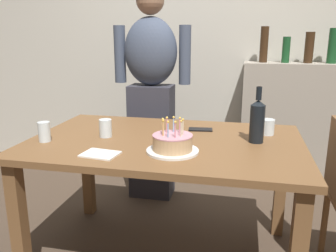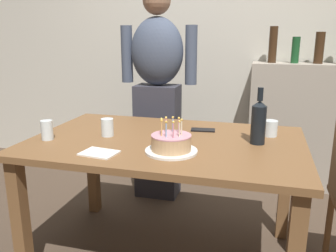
{
  "view_description": "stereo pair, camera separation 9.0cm",
  "coord_description": "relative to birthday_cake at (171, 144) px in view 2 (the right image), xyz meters",
  "views": [
    {
      "loc": [
        0.42,
        -1.82,
        1.31
      ],
      "look_at": [
        0.03,
        -0.08,
        0.84
      ],
      "focal_mm": 37.46,
      "sensor_mm": 36.0,
      "label": 1
    },
    {
      "loc": [
        0.5,
        -1.8,
        1.31
      ],
      "look_at": [
        0.03,
        -0.08,
        0.84
      ],
      "focal_mm": 37.46,
      "sensor_mm": 36.0,
      "label": 2
    }
  ],
  "objects": [
    {
      "name": "water_glass_side",
      "position": [
        -0.43,
        0.18,
        0.01
      ],
      "size": [
        0.07,
        0.07,
        0.1
      ],
      "primitive_type": "cylinder",
      "color": "silver",
      "rests_on": "dining_table"
    },
    {
      "name": "dining_table",
      "position": [
        -0.08,
        0.2,
        -0.14
      ],
      "size": [
        1.5,
        0.96,
        0.74
      ],
      "color": "brown",
      "rests_on": "ground_plane"
    },
    {
      "name": "birthday_cake",
      "position": [
        0.0,
        0.0,
        0.0
      ],
      "size": [
        0.26,
        0.26,
        0.17
      ],
      "color": "white",
      "rests_on": "dining_table"
    },
    {
      "name": "water_glass_near",
      "position": [
        -0.72,
        0.03,
        0.01
      ],
      "size": [
        0.06,
        0.06,
        0.11
      ],
      "primitive_type": "cylinder",
      "color": "silver",
      "rests_on": "dining_table"
    },
    {
      "name": "cell_phone",
      "position": [
        0.08,
        0.44,
        -0.04
      ],
      "size": [
        0.15,
        0.09,
        0.01
      ],
      "primitive_type": "cube",
      "rotation": [
        0.0,
        0.0,
        0.12
      ],
      "color": "black",
      "rests_on": "dining_table"
    },
    {
      "name": "napkin_stack",
      "position": [
        -0.33,
        -0.12,
        -0.04
      ],
      "size": [
        0.19,
        0.15,
        0.01
      ],
      "primitive_type": "cube",
      "rotation": [
        0.0,
        0.0,
        -0.13
      ],
      "color": "white",
      "rests_on": "dining_table"
    },
    {
      "name": "shelf_cabinet",
      "position": [
        0.75,
        1.53,
        -0.23
      ],
      "size": [
        0.85,
        0.3,
        1.37
      ],
      "color": "#9E9384",
      "rests_on": "ground_plane"
    },
    {
      "name": "wine_bottle",
      "position": [
        0.41,
        0.26,
        0.08
      ],
      "size": [
        0.08,
        0.08,
        0.3
      ],
      "color": "black",
      "rests_on": "dining_table"
    },
    {
      "name": "person_man_bearded",
      "position": [
        -0.38,
        1.02,
        0.09
      ],
      "size": [
        0.61,
        0.27,
        1.66
      ],
      "rotation": [
        0.0,
        0.0,
        3.14
      ],
      "color": "#33333D",
      "rests_on": "ground_plane"
    },
    {
      "name": "water_glass_far",
      "position": [
        0.47,
        0.43,
        0.0
      ],
      "size": [
        0.08,
        0.08,
        0.09
      ],
      "primitive_type": "cylinder",
      "color": "silver",
      "rests_on": "dining_table"
    },
    {
      "name": "back_wall",
      "position": [
        -0.08,
        1.75,
        0.52
      ],
      "size": [
        5.2,
        0.1,
        2.6
      ],
      "primitive_type": "cube",
      "color": "beige",
      "rests_on": "ground_plane"
    }
  ]
}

